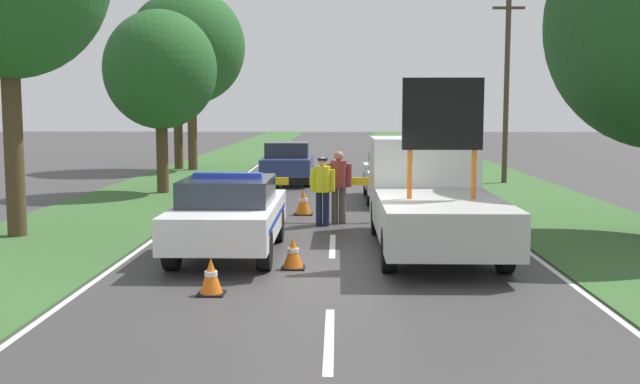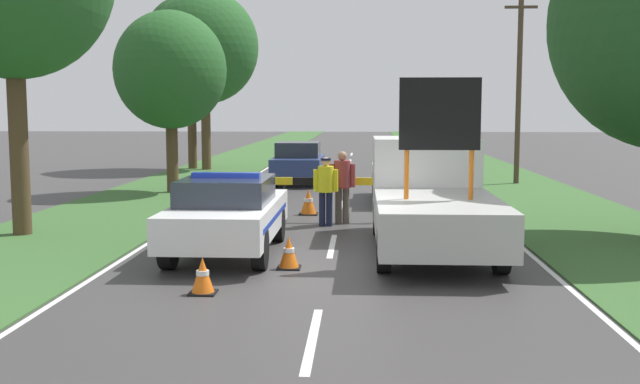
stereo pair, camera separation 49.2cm
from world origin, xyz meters
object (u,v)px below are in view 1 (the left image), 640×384
queued_car_van_white (395,175)px  traffic_cone_behind_barrier (211,276)px  road_barrier (330,185)px  queued_car_hatch_blue (288,163)px  roadside_tree_near_right (160,70)px  work_truck (430,195)px  pedestrian_civilian (339,181)px  traffic_cone_near_truck (233,221)px  traffic_cone_centre_front (293,253)px  roadside_tree_far_left (191,47)px  police_car (229,214)px  police_officer (323,185)px  traffic_cone_near_police (303,202)px  utility_pole (507,84)px  roadside_tree_near_left (176,45)px

queued_car_van_white → traffic_cone_behind_barrier: bearing=72.6°
road_barrier → queued_car_van_white: queued_car_van_white is taller
queued_car_hatch_blue → roadside_tree_near_right: bearing=40.3°
work_truck → pedestrian_civilian: (-1.87, 3.02, -0.02)m
traffic_cone_near_truck → queued_car_van_white: 7.36m
traffic_cone_centre_front → queued_car_hatch_blue: bearing=94.1°
traffic_cone_near_truck → roadside_tree_far_left: bearing=103.9°
work_truck → traffic_cone_behind_barrier: 5.73m
traffic_cone_near_truck → roadside_tree_far_left: roadside_tree_far_left is taller
traffic_cone_centre_front → queued_car_van_white: (2.57, 10.01, 0.51)m
police_car → pedestrian_civilian: bearing=59.3°
police_officer → pedestrian_civilian: pedestrian_civilian is taller
traffic_cone_near_police → queued_car_van_white: 4.17m
police_car → road_barrier: bearing=63.5°
police_car → road_barrier: size_ratio=1.51×
pedestrian_civilian → traffic_cone_centre_front: size_ratio=3.12×
roadside_tree_far_left → utility_pole: (13.07, -5.80, -1.86)m
road_barrier → traffic_cone_centre_front: size_ratio=5.41×
police_car → queued_car_van_white: 9.55m
traffic_cone_behind_barrier → queued_car_hatch_blue: 17.11m
work_truck → police_officer: bearing=-51.4°
work_truck → traffic_cone_near_police: 5.44m
traffic_cone_behind_barrier → traffic_cone_centre_front: bearing=58.8°
police_officer → roadside_tree_far_left: size_ratio=0.20×
police_car → roadside_tree_far_left: (-4.59, 20.05, 4.82)m
queued_car_hatch_blue → roadside_tree_far_left: size_ratio=0.48×
traffic_cone_centre_front → utility_pole: 17.45m
traffic_cone_centre_front → roadside_tree_near_right: roadside_tree_near_right is taller
queued_car_van_white → traffic_cone_near_truck: bearing=55.1°
work_truck → traffic_cone_centre_front: (-2.69, -2.28, -0.79)m
police_car → queued_car_van_white: size_ratio=1.08×
traffic_cone_centre_front → traffic_cone_near_truck: bearing=112.1°
traffic_cone_behind_barrier → queued_car_hatch_blue: size_ratio=0.14×
roadside_tree_near_left → road_barrier: bearing=-65.8°
traffic_cone_centre_front → pedestrian_civilian: bearing=81.2°
police_officer → traffic_cone_near_police: (-0.56, 1.97, -0.65)m
police_officer → traffic_cone_behind_barrier: size_ratio=2.93×
road_barrier → traffic_cone_near_truck: road_barrier is taller
queued_car_van_white → traffic_cone_near_police: bearing=49.3°
police_officer → utility_pole: utility_pole is taller
police_car → roadside_tree_far_left: size_ratio=0.57×
roadside_tree_near_left → roadside_tree_near_right: (1.59, -10.04, -1.65)m
utility_pole → traffic_cone_centre_front: bearing=-114.8°
traffic_cone_near_truck → traffic_cone_behind_barrier: size_ratio=0.87×
police_car → queued_car_hatch_blue: police_car is taller
pedestrian_civilian → queued_car_hatch_blue: pedestrian_civilian is taller
road_barrier → queued_car_hatch_blue: 9.73m
queued_car_hatch_blue → work_truck: bearing=106.3°
road_barrier → pedestrian_civilian: bearing=-59.7°
work_truck → road_barrier: 3.95m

